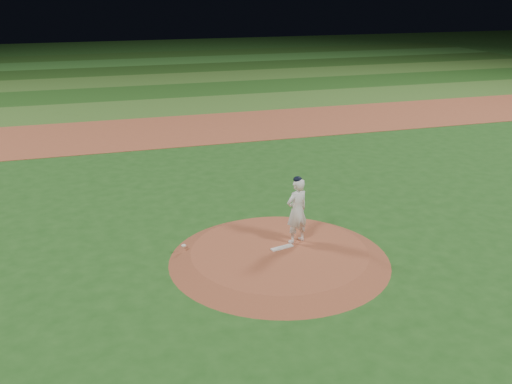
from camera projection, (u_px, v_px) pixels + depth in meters
ground at (279, 260)px, 14.25m from camera, size 120.00×120.00×0.00m
infield_dirt_band at (182, 130)px, 26.83m from camera, size 70.00×6.00×0.02m
outfield_stripe_0 at (165, 107)px, 31.77m from camera, size 70.00×5.00×0.02m
outfield_stripe_1 at (154, 92)px, 36.26m from camera, size 70.00×5.00×0.02m
outfield_stripe_2 at (145, 80)px, 40.75m from camera, size 70.00×5.00×0.02m
outfield_stripe_3 at (137, 70)px, 45.24m from camera, size 70.00×5.00×0.02m
outfield_stripe_4 at (132, 62)px, 49.74m from camera, size 70.00×5.00×0.02m
outfield_stripe_5 at (127, 56)px, 54.23m from camera, size 70.00×5.00×0.02m
pitchers_mound at (279, 255)px, 14.21m from camera, size 5.50×5.50×0.25m
pitching_rubber at (282, 248)px, 14.29m from camera, size 0.62×0.29×0.03m
rosin_bag at (184, 246)px, 14.35m from camera, size 0.12×0.12×0.07m
pitcher_on_mound at (297, 210)px, 14.35m from camera, size 0.72×0.59×1.77m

